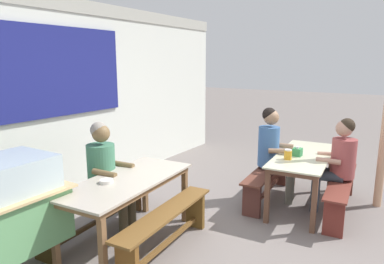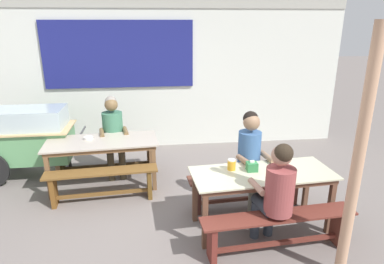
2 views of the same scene
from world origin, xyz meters
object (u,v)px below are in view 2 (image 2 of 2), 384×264
(dining_table_far, at_px, (102,145))
(food_cart, at_px, (30,136))
(wooden_support_post, at_px, (358,163))
(bench_far_front, at_px, (102,181))
(person_right_near_table, at_px, (251,156))
(bench_near_front, at_px, (278,228))
(person_near_front, at_px, (276,190))
(dining_table_near, at_px, (262,178))
(bench_far_back, at_px, (106,155))
(tissue_box, at_px, (252,167))
(condiment_jar, at_px, (232,165))
(soup_bowl, at_px, (88,138))
(person_center_facing, at_px, (113,131))
(bench_near_back, at_px, (246,185))

(dining_table_far, height_order, food_cart, food_cart)
(food_cart, bearing_deg, wooden_support_post, -36.36)
(bench_far_front, distance_m, person_right_near_table, 2.11)
(bench_near_front, xyz_separation_m, food_cart, (-3.31, 2.40, 0.37))
(bench_far_front, distance_m, person_near_front, 2.45)
(wooden_support_post, bearing_deg, bench_near_front, 141.02)
(dining_table_far, distance_m, person_right_near_table, 2.25)
(dining_table_far, xyz_separation_m, dining_table_near, (2.06, -1.37, -0.00))
(dining_table_far, relative_size, bench_far_front, 1.08)
(dining_table_near, height_order, bench_far_back, dining_table_near)
(bench_far_front, xyz_separation_m, tissue_box, (1.91, -0.81, 0.48))
(dining_table_far, height_order, wooden_support_post, wooden_support_post)
(bench_near_front, distance_m, condiment_jar, 0.89)
(person_right_near_table, bearing_deg, tissue_box, -105.52)
(bench_far_back, relative_size, condiment_jar, 12.62)
(bench_near_front, bearing_deg, wooden_support_post, -38.98)
(bench_far_front, bearing_deg, condiment_jar, -24.28)
(person_right_near_table, height_order, soup_bowl, person_right_near_table)
(food_cart, height_order, person_center_facing, person_center_facing)
(bench_far_back, xyz_separation_m, bench_far_front, (0.07, -1.00, 0.01))
(dining_table_far, distance_m, soup_bowl, 0.25)
(dining_table_near, relative_size, wooden_support_post, 0.71)
(person_right_near_table, height_order, condiment_jar, person_right_near_table)
(dining_table_near, distance_m, bench_far_back, 2.84)
(person_right_near_table, xyz_separation_m, person_near_front, (0.02, -0.87, -0.03))
(bench_far_front, xyz_separation_m, person_center_facing, (0.09, 0.95, 0.44))
(dining_table_near, height_order, bench_near_back, dining_table_near)
(food_cart, bearing_deg, bench_far_front, -39.45)
(bench_near_front, height_order, tissue_box, tissue_box)
(dining_table_near, bearing_deg, dining_table_far, 146.35)
(person_center_facing, distance_m, soup_bowl, 0.49)
(bench_far_back, xyz_separation_m, bench_near_back, (2.06, -1.37, 0.01))
(dining_table_near, xyz_separation_m, soup_bowl, (-2.27, 1.46, 0.10))
(dining_table_far, relative_size, bench_near_back, 1.04)
(dining_table_near, distance_m, soup_bowl, 2.71)
(wooden_support_post, bearing_deg, food_cart, 143.64)
(bench_far_back, xyz_separation_m, condiment_jar, (1.74, -1.76, 0.50))
(dining_table_far, bearing_deg, bench_near_front, -41.75)
(dining_table_near, bearing_deg, condiment_jar, 161.61)
(bench_far_front, bearing_deg, bench_far_back, 94.25)
(bench_far_back, height_order, person_right_near_table, person_right_near_table)
(person_center_facing, distance_m, tissue_box, 2.53)
(person_right_near_table, relative_size, soup_bowl, 9.38)
(dining_table_far, height_order, bench_near_front, dining_table_far)
(dining_table_near, distance_m, person_near_front, 0.45)
(tissue_box, height_order, wooden_support_post, wooden_support_post)
(dining_table_near, relative_size, person_center_facing, 1.33)
(food_cart, bearing_deg, condiment_jar, -31.39)
(bench_near_front, relative_size, person_near_front, 1.35)
(bench_far_front, relative_size, condiment_jar, 11.64)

